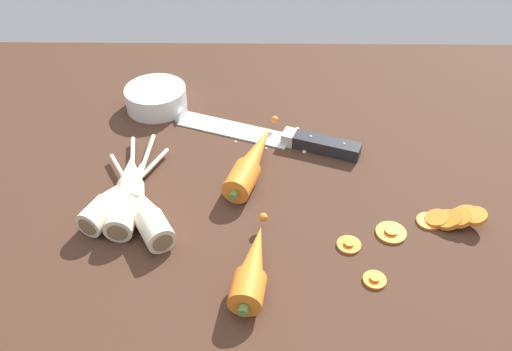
{
  "coord_description": "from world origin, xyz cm",
  "views": [
    {
      "loc": [
        0.7,
        -64.55,
        54.16
      ],
      "look_at": [
        0.0,
        -2.0,
        1.5
      ],
      "focal_mm": 37.83,
      "sensor_mm": 36.0,
      "label": 1
    }
  ],
  "objects_px": {
    "whole_carrot": "(252,161)",
    "whole_carrot_second": "(253,267)",
    "carrot_slice_stray_near": "(349,244)",
    "parsnip_back": "(131,195)",
    "parsnip_mid_right": "(131,179)",
    "carrot_slice_stack": "(452,218)",
    "prep_bowl": "(156,97)",
    "carrot_slice_stray_mid": "(375,279)",
    "carrot_slice_stray_far": "(391,232)",
    "chefs_knife": "(257,132)",
    "parsnip_front": "(116,197)",
    "parsnip_mid_left": "(143,209)"
  },
  "relations": [
    {
      "from": "whole_carrot",
      "to": "parsnip_mid_right",
      "type": "relative_size",
      "value": 1.19
    },
    {
      "from": "parsnip_front",
      "to": "parsnip_back",
      "type": "distance_m",
      "value": 0.02
    },
    {
      "from": "parsnip_back",
      "to": "carrot_slice_stray_far",
      "type": "height_order",
      "value": "parsnip_back"
    },
    {
      "from": "whole_carrot_second",
      "to": "carrot_slice_stray_near",
      "type": "height_order",
      "value": "whole_carrot_second"
    },
    {
      "from": "carrot_slice_stray_mid",
      "to": "prep_bowl",
      "type": "relative_size",
      "value": 0.27
    },
    {
      "from": "carrot_slice_stray_near",
      "to": "whole_carrot",
      "type": "bearing_deg",
      "value": 130.3
    },
    {
      "from": "parsnip_back",
      "to": "chefs_knife",
      "type": "bearing_deg",
      "value": 44.26
    },
    {
      "from": "parsnip_back",
      "to": "whole_carrot",
      "type": "bearing_deg",
      "value": 24.52
    },
    {
      "from": "parsnip_back",
      "to": "parsnip_mid_right",
      "type": "bearing_deg",
      "value": 100.07
    },
    {
      "from": "chefs_knife",
      "to": "carrot_slice_stray_near",
      "type": "height_order",
      "value": "chefs_knife"
    },
    {
      "from": "whole_carrot",
      "to": "parsnip_front",
      "type": "height_order",
      "value": "whole_carrot"
    },
    {
      "from": "chefs_knife",
      "to": "carrot_slice_stray_near",
      "type": "relative_size",
      "value": 10.19
    },
    {
      "from": "chefs_knife",
      "to": "whole_carrot",
      "type": "bearing_deg",
      "value": -93.43
    },
    {
      "from": "parsnip_back",
      "to": "carrot_slice_stray_far",
      "type": "xyz_separation_m",
      "value": [
        0.37,
        -0.05,
        -0.02
      ]
    },
    {
      "from": "chefs_knife",
      "to": "whole_carrot",
      "type": "distance_m",
      "value": 0.1
    },
    {
      "from": "parsnip_mid_right",
      "to": "carrot_slice_stray_near",
      "type": "height_order",
      "value": "parsnip_mid_right"
    },
    {
      "from": "whole_carrot_second",
      "to": "parsnip_back",
      "type": "bearing_deg",
      "value": 143.06
    },
    {
      "from": "parsnip_mid_right",
      "to": "carrot_slice_stray_far",
      "type": "relative_size",
      "value": 4.1
    },
    {
      "from": "chefs_knife",
      "to": "parsnip_front",
      "type": "relative_size",
      "value": 1.74
    },
    {
      "from": "parsnip_front",
      "to": "parsnip_back",
      "type": "xyz_separation_m",
      "value": [
        0.02,
        0.01,
        -0.0
      ]
    },
    {
      "from": "carrot_slice_stray_mid",
      "to": "carrot_slice_stray_far",
      "type": "distance_m",
      "value": 0.09
    },
    {
      "from": "whole_carrot",
      "to": "parsnip_front",
      "type": "bearing_deg",
      "value": -156.33
    },
    {
      "from": "parsnip_mid_right",
      "to": "prep_bowl",
      "type": "xyz_separation_m",
      "value": [
        0.0,
        0.23,
        0.0
      ]
    },
    {
      "from": "whole_carrot_second",
      "to": "parsnip_mid_left",
      "type": "xyz_separation_m",
      "value": [
        -0.15,
        0.1,
        -0.0
      ]
    },
    {
      "from": "whole_carrot",
      "to": "whole_carrot_second",
      "type": "distance_m",
      "value": 0.21
    },
    {
      "from": "whole_carrot",
      "to": "whole_carrot_second",
      "type": "bearing_deg",
      "value": -88.97
    },
    {
      "from": "carrot_slice_stray_far",
      "to": "carrot_slice_stray_near",
      "type": "bearing_deg",
      "value": -159.02
    },
    {
      "from": "parsnip_front",
      "to": "carrot_slice_stack",
      "type": "relative_size",
      "value": 2.08
    },
    {
      "from": "carrot_slice_stack",
      "to": "parsnip_mid_right",
      "type": "bearing_deg",
      "value": 171.5
    },
    {
      "from": "parsnip_front",
      "to": "carrot_slice_stray_far",
      "type": "xyz_separation_m",
      "value": [
        0.39,
        -0.05,
        -0.02
      ]
    },
    {
      "from": "carrot_slice_stray_near",
      "to": "carrot_slice_stray_mid",
      "type": "bearing_deg",
      "value": -66.88
    },
    {
      "from": "whole_carrot",
      "to": "parsnip_mid_right",
      "type": "xyz_separation_m",
      "value": [
        -0.18,
        -0.04,
        -0.0
      ]
    },
    {
      "from": "parsnip_mid_left",
      "to": "parsnip_mid_right",
      "type": "bearing_deg",
      "value": 114.78
    },
    {
      "from": "whole_carrot",
      "to": "parsnip_front",
      "type": "relative_size",
      "value": 1.07
    },
    {
      "from": "chefs_knife",
      "to": "parsnip_mid_left",
      "type": "height_order",
      "value": "parsnip_mid_left"
    },
    {
      "from": "chefs_knife",
      "to": "carrot_slice_stack",
      "type": "relative_size",
      "value": 3.61
    },
    {
      "from": "parsnip_back",
      "to": "prep_bowl",
      "type": "distance_m",
      "value": 0.26
    },
    {
      "from": "carrot_slice_stack",
      "to": "carrot_slice_stray_mid",
      "type": "relative_size",
      "value": 3.11
    },
    {
      "from": "parsnip_mid_left",
      "to": "parsnip_mid_right",
      "type": "height_order",
      "value": "same"
    },
    {
      "from": "carrot_slice_stray_far",
      "to": "prep_bowl",
      "type": "distance_m",
      "value": 0.49
    },
    {
      "from": "parsnip_back",
      "to": "carrot_slice_stray_far",
      "type": "bearing_deg",
      "value": -8.31
    },
    {
      "from": "chefs_knife",
      "to": "whole_carrot_second",
      "type": "relative_size",
      "value": 2.04
    },
    {
      "from": "parsnip_mid_right",
      "to": "carrot_slice_stray_mid",
      "type": "distance_m",
      "value": 0.38
    },
    {
      "from": "parsnip_front",
      "to": "parsnip_mid_left",
      "type": "xyz_separation_m",
      "value": [
        0.04,
        -0.02,
        -0.0
      ]
    },
    {
      "from": "parsnip_front",
      "to": "prep_bowl",
      "type": "height_order",
      "value": "same"
    },
    {
      "from": "parsnip_mid_left",
      "to": "whole_carrot",
      "type": "bearing_deg",
      "value": 35.93
    },
    {
      "from": "parsnip_mid_left",
      "to": "prep_bowl",
      "type": "relative_size",
      "value": 1.88
    },
    {
      "from": "parsnip_mid_left",
      "to": "carrot_slice_stray_far",
      "type": "height_order",
      "value": "parsnip_mid_left"
    },
    {
      "from": "carrot_slice_stack",
      "to": "whole_carrot_second",
      "type": "bearing_deg",
      "value": -160.14
    },
    {
      "from": "chefs_knife",
      "to": "whole_carrot",
      "type": "xyz_separation_m",
      "value": [
        -0.01,
        -0.1,
        0.01
      ]
    }
  ]
}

